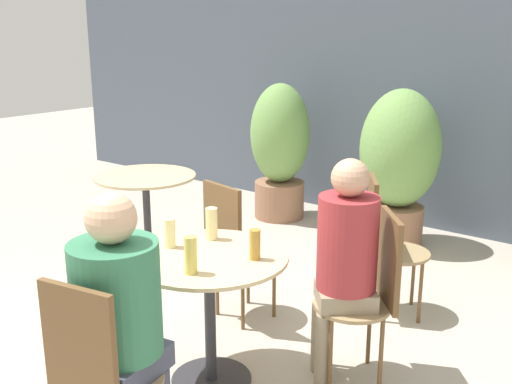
% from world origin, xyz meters
% --- Properties ---
extents(ground_plane, '(20.00, 20.00, 0.00)m').
position_xyz_m(ground_plane, '(0.00, 0.00, 0.00)').
color(ground_plane, '#B2A899').
extents(storefront_wall, '(10.00, 0.06, 3.00)m').
position_xyz_m(storefront_wall, '(0.00, 3.31, 1.50)').
color(storefront_wall, '#4C5666').
rests_on(storefront_wall, ground_plane).
extents(cafe_table_near, '(0.83, 0.83, 0.73)m').
position_xyz_m(cafe_table_near, '(0.08, 0.06, 0.57)').
color(cafe_table_near, '#2D2D33').
rests_on(cafe_table_near, ground_plane).
extents(cafe_table_far, '(0.80, 0.80, 0.73)m').
position_xyz_m(cafe_table_far, '(-1.48, 1.05, 0.56)').
color(cafe_table_far, '#2D2D33').
rests_on(cafe_table_far, ground_plane).
extents(bistro_chair_0, '(0.41, 0.43, 0.93)m').
position_xyz_m(bistro_chair_0, '(0.23, -0.79, 0.55)').
color(bistro_chair_0, '#997F56').
rests_on(bistro_chair_0, ground_plane).
extents(bistro_chair_1, '(0.47, 0.47, 0.93)m').
position_xyz_m(bistro_chair_1, '(0.73, 0.62, 0.55)').
color(bistro_chair_1, '#997F56').
rests_on(bistro_chair_1, ground_plane).
extents(bistro_chair_2, '(0.42, 0.44, 0.93)m').
position_xyz_m(bistro_chair_2, '(-0.27, 0.67, 0.55)').
color(bistro_chair_2, '#997F56').
rests_on(bistro_chair_2, ground_plane).
extents(bistro_chair_3, '(0.47, 0.46, 0.93)m').
position_xyz_m(bistro_chair_3, '(0.44, 1.36, 0.55)').
color(bistro_chair_3, '#997F56').
rests_on(bistro_chair_3, ground_plane).
extents(seated_person_0, '(0.37, 0.41, 1.24)m').
position_xyz_m(seated_person_0, '(0.20, -0.63, 0.73)').
color(seated_person_0, '#42475B').
rests_on(seated_person_0, ground_plane).
extents(seated_person_1, '(0.40, 0.40, 1.23)m').
position_xyz_m(seated_person_1, '(0.62, 0.52, 0.73)').
color(seated_person_1, gray).
rests_on(seated_person_1, ground_plane).
extents(beer_glass_0, '(0.06, 0.06, 0.19)m').
position_xyz_m(beer_glass_0, '(0.17, -0.17, 0.82)').
color(beer_glass_0, '#DBC65B').
rests_on(beer_glass_0, cafe_table_near).
extents(beer_glass_1, '(0.06, 0.06, 0.16)m').
position_xyz_m(beer_glass_1, '(0.30, 0.16, 0.81)').
color(beer_glass_1, '#B28433').
rests_on(beer_glass_1, cafe_table_near).
extents(beer_glass_2, '(0.07, 0.07, 0.18)m').
position_xyz_m(beer_glass_2, '(-0.07, 0.25, 0.82)').
color(beer_glass_2, beige).
rests_on(beer_glass_2, cafe_table_near).
extents(beer_glass_3, '(0.06, 0.06, 0.16)m').
position_xyz_m(beer_glass_3, '(-0.16, 0.02, 0.81)').
color(beer_glass_3, beige).
rests_on(beer_glass_3, cafe_table_near).
extents(potted_plant_0, '(0.58, 0.58, 1.35)m').
position_xyz_m(potted_plant_0, '(-1.33, 2.69, 0.71)').
color(potted_plant_0, '#93664C').
rests_on(potted_plant_0, ground_plane).
extents(potted_plant_1, '(0.69, 0.69, 1.37)m').
position_xyz_m(potted_plant_1, '(-0.06, 2.66, 0.76)').
color(potted_plant_1, '#93664C').
rests_on(potted_plant_1, ground_plane).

